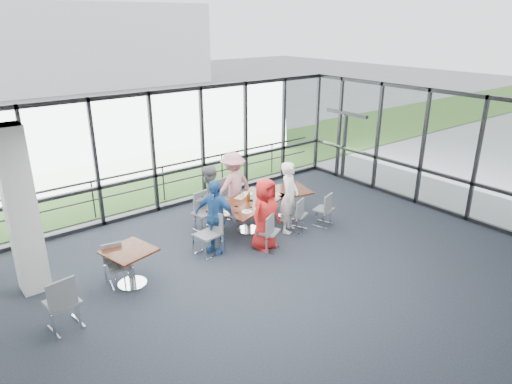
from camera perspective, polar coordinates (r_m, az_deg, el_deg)
floor at (r=8.92m, az=2.80°, el=-12.35°), size 12.00×10.00×0.02m
ceiling at (r=7.65m, az=3.22°, el=8.20°), size 12.00×10.00×0.04m
curtain_wall_back at (r=12.14m, az=-12.73°, el=4.69°), size 12.00×0.10×3.20m
curtain_wall_right at (r=12.72m, az=23.90°, el=4.13°), size 0.10×10.00×3.20m
exit_door at (r=14.89m, az=10.97°, el=5.58°), size 0.12×1.60×2.10m
structural_column at (r=9.30m, az=-27.29°, el=-2.20°), size 0.50×0.50×3.20m
apron at (r=17.08m, az=-19.74°, el=2.94°), size 80.00×70.00×0.02m
grass_strip at (r=15.26m, az=-17.24°, el=1.30°), size 80.00×5.00×0.01m
hangar_main at (r=38.69m, az=-25.87°, el=16.09°), size 24.00×10.00×6.00m
guard_rail at (r=13.00m, az=-13.52°, el=0.59°), size 12.00×0.06×0.06m
main_table at (r=11.00m, az=-0.97°, el=-1.87°), size 2.18×1.63×0.75m
side_table_left at (r=9.13m, az=-15.55°, el=-7.68°), size 1.01×1.01×0.75m
side_table_right at (r=11.82m, az=4.24°, el=-0.17°), size 1.12×1.12×0.75m
diner_near_left at (r=10.09m, az=1.16°, el=-2.80°), size 0.89×0.66×1.65m
diner_near_right at (r=10.93m, az=4.18°, el=-0.66°), size 0.79×0.74×1.76m
diner_far_left at (r=10.97m, az=-5.91°, el=-0.87°), size 0.93×0.72×1.67m
diner_far_right at (r=11.72m, az=-2.88°, el=0.85°), size 1.17×0.67×1.74m
diner_end at (r=9.99m, az=-5.14°, el=-3.05°), size 0.92×1.12×1.67m
chair_main_nl at (r=10.17m, az=1.51°, el=-4.98°), size 0.59×0.59×0.89m
chair_main_nr at (r=11.11m, az=5.15°, el=-2.82°), size 0.55×0.55×0.86m
chair_main_fl at (r=11.15m, az=-6.49°, el=-2.61°), size 0.51×0.51×0.92m
chair_main_fr at (r=11.88m, az=-3.50°, el=-0.84°), size 0.57×0.57×0.98m
chair_main_end at (r=10.01m, az=-6.10°, el=-5.34°), size 0.53×0.53×0.95m
chair_spare_la at (r=8.36m, az=-23.06°, el=-12.57°), size 0.55×0.55×1.00m
chair_spare_lb at (r=9.29m, az=-16.76°, el=-8.86°), size 0.47×0.47×0.81m
chair_spare_r at (r=11.48m, az=8.48°, el=-2.16°), size 0.53×0.53×0.86m
plate_nl at (r=10.39m, az=-1.14°, el=-2.50°), size 0.24×0.24×0.01m
plate_nr at (r=11.22m, az=1.94°, el=-0.67°), size 0.28×0.28×0.01m
plate_fl at (r=10.75m, az=-4.22°, el=-1.72°), size 0.25×0.25×0.01m
plate_fr at (r=11.45m, az=-1.11°, el=-0.23°), size 0.28×0.28×0.01m
plate_end at (r=10.32m, az=-3.97°, el=-2.70°), size 0.29×0.29×0.01m
tumbler_a at (r=10.62m, az=-0.64°, el=-1.61°), size 0.07×0.07×0.13m
tumbler_b at (r=11.04m, az=0.64°, el=-0.65°), size 0.08×0.08×0.15m
tumbler_c at (r=11.13m, az=-1.74°, el=-0.48°), size 0.08×0.08×0.15m
tumbler_d at (r=10.33m, az=-2.48°, el=-2.22°), size 0.08×0.08×0.15m
menu_a at (r=10.63m, az=0.54°, el=-1.95°), size 0.35×0.30×0.00m
menu_b at (r=11.44m, az=2.26°, el=-0.28°), size 0.38×0.33×0.00m
menu_c at (r=11.25m, az=-1.96°, el=-0.65°), size 0.37×0.33×0.00m
condiment_caddy at (r=11.01m, az=-0.69°, el=-1.04°), size 0.10×0.07×0.04m
ketchup_bottle at (r=10.96m, az=-1.04°, el=-0.75°), size 0.06×0.06×0.18m
green_bottle at (r=11.05m, az=-0.87°, el=-0.50°), size 0.05×0.05×0.20m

